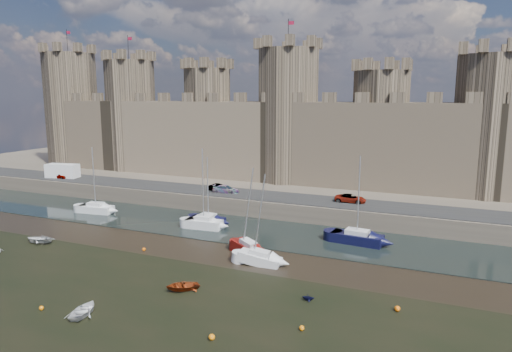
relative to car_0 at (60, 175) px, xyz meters
The scene contains 26 objects.
ground 49.45m from the car_0, 41.70° to the right, with size 160.00×160.00×0.00m, color black.
seaweed_patch 53.62m from the car_0, 46.50° to the right, with size 70.00×34.00×0.01m, color black.
water_channel 38.02m from the car_0, 13.48° to the right, with size 160.00×12.00×0.08m, color black.
quay 45.82m from the car_0, 36.40° to the left, with size 160.00×60.00×2.50m, color #4C443A.
road 36.88m from the car_0, ahead, with size 160.00×7.00×0.10m, color black.
castle 40.20m from the car_0, 22.72° to the left, with size 108.50×11.00×29.00m.
car_0 is the anchor object (origin of this frame).
car_1 32.17m from the car_0, ahead, with size 1.19×3.42×1.13m, color gray.
car_2 33.83m from the car_0, ahead, with size 1.70×4.18×1.21m, color gray.
car_3 53.21m from the car_0, ahead, with size 2.03×4.40×1.22m, color gray.
van 0.99m from the car_0, 89.49° to the left, with size 5.93×2.37×2.59m, color white.
sailboat_0 19.71m from the car_0, 29.56° to the right, with size 5.55×2.72×9.98m.
sailboat_1 36.75m from the car_0, 13.15° to the right, with size 4.80×2.16×9.37m.
sailboat_2 37.71m from the car_0, 16.11° to the right, with size 5.12×2.34×10.73m.
sailboat_3 56.91m from the car_0, ahead, with size 6.25×2.92×10.61m.
sailboat_4 48.77m from the car_0, 20.46° to the right, with size 4.54×3.24×9.90m.
sailboat_5 51.88m from the car_0, 22.06° to the right, with size 4.62×2.02×9.78m.
dinghy_2 52.89m from the car_0, 42.13° to the right, with size 2.31×0.67×3.24m, color silver.
dinghy_4 52.43m from the car_0, 32.70° to the right, with size 2.23×0.65×3.13m, color maroon.
dinghy_6 31.30m from the car_0, 48.57° to the right, with size 2.70×0.78×3.78m, color silver.
dinghy_7 61.09m from the car_0, 25.04° to the right, with size 0.93×0.57×1.08m, color black.
buoy_1 40.16m from the car_0, 31.34° to the right, with size 0.41×0.41×0.41m, color orange.
buoy_2 61.59m from the car_0, 34.51° to the right, with size 0.48×0.48×0.48m, color orange.
buoy_3 67.45m from the car_0, 21.65° to the right, with size 0.49×0.49×0.49m, color orange.
buoy_4 50.77m from the car_0, 45.69° to the right, with size 0.39×0.39×0.39m, color orange.
buoy_5 64.33m from the car_0, 28.79° to the right, with size 0.41×0.41×0.41m, color orange.
Camera 1 is at (28.85, -28.94, 17.61)m, focal length 32.00 mm.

